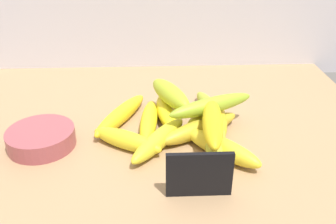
{
  "coord_description": "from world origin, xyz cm",
  "views": [
    {
      "loc": [
        4.4,
        -68.31,
        44.92
      ],
      "look_at": [
        7.31,
        -0.79,
        8.0
      ],
      "focal_mm": 39.23,
      "sensor_mm": 36.0,
      "label": 1
    }
  ],
  "objects_px": {
    "fruit_bowl": "(41,138)",
    "banana_10": "(205,117)",
    "banana_7": "(201,128)",
    "banana_2": "(166,111)",
    "banana_6": "(222,148)",
    "banana_5": "(149,121)",
    "banana_0": "(159,140)",
    "banana_8": "(215,137)",
    "banana_12": "(170,94)",
    "chalkboard_sign": "(199,176)",
    "banana_3": "(127,140)",
    "banana_9": "(121,115)",
    "banana_11": "(213,123)",
    "banana_4": "(210,107)",
    "banana_1": "(217,125)",
    "banana_13": "(211,104)"
  },
  "relations": [
    {
      "from": "banana_7",
      "to": "banana_12",
      "type": "distance_m",
      "value": 0.11
    },
    {
      "from": "banana_10",
      "to": "banana_4",
      "type": "bearing_deg",
      "value": 70.32
    },
    {
      "from": "banana_8",
      "to": "banana_0",
      "type": "bearing_deg",
      "value": -179.01
    },
    {
      "from": "banana_7",
      "to": "banana_11",
      "type": "height_order",
      "value": "banana_11"
    },
    {
      "from": "banana_11",
      "to": "banana_1",
      "type": "bearing_deg",
      "value": 69.84
    },
    {
      "from": "banana_0",
      "to": "banana_10",
      "type": "xyz_separation_m",
      "value": [
        0.1,
        0.08,
        0.0
      ]
    },
    {
      "from": "banana_1",
      "to": "banana_8",
      "type": "bearing_deg",
      "value": -104.18
    },
    {
      "from": "fruit_bowl",
      "to": "banana_4",
      "type": "height_order",
      "value": "fruit_bowl"
    },
    {
      "from": "fruit_bowl",
      "to": "banana_13",
      "type": "distance_m",
      "value": 0.36
    },
    {
      "from": "fruit_bowl",
      "to": "banana_10",
      "type": "xyz_separation_m",
      "value": [
        0.34,
        0.07,
        0.0
      ]
    },
    {
      "from": "fruit_bowl",
      "to": "banana_5",
      "type": "xyz_separation_m",
      "value": [
        0.22,
        0.06,
        -0.0
      ]
    },
    {
      "from": "banana_6",
      "to": "banana_5",
      "type": "bearing_deg",
      "value": 141.67
    },
    {
      "from": "banana_4",
      "to": "banana_7",
      "type": "xyz_separation_m",
      "value": [
        -0.03,
        -0.1,
        0.0
      ]
    },
    {
      "from": "banana_5",
      "to": "banana_3",
      "type": "bearing_deg",
      "value": -120.56
    },
    {
      "from": "banana_6",
      "to": "banana_7",
      "type": "bearing_deg",
      "value": 112.56
    },
    {
      "from": "fruit_bowl",
      "to": "banana_1",
      "type": "bearing_deg",
      "value": 4.67
    },
    {
      "from": "banana_10",
      "to": "banana_13",
      "type": "distance_m",
      "value": 0.04
    },
    {
      "from": "fruit_bowl",
      "to": "banana_1",
      "type": "height_order",
      "value": "banana_1"
    },
    {
      "from": "banana_2",
      "to": "banana_12",
      "type": "height_order",
      "value": "banana_12"
    },
    {
      "from": "chalkboard_sign",
      "to": "banana_5",
      "type": "relative_size",
      "value": 0.6
    },
    {
      "from": "chalkboard_sign",
      "to": "banana_4",
      "type": "xyz_separation_m",
      "value": [
        0.06,
        0.28,
        -0.02
      ]
    },
    {
      "from": "banana_7",
      "to": "banana_2",
      "type": "bearing_deg",
      "value": 132.94
    },
    {
      "from": "banana_2",
      "to": "banana_5",
      "type": "bearing_deg",
      "value": -135.34
    },
    {
      "from": "banana_9",
      "to": "banana_7",
      "type": "bearing_deg",
      "value": -21.37
    },
    {
      "from": "chalkboard_sign",
      "to": "banana_3",
      "type": "xyz_separation_m",
      "value": [
        -0.13,
        0.14,
        -0.02
      ]
    },
    {
      "from": "banana_2",
      "to": "banana_12",
      "type": "relative_size",
      "value": 0.99
    },
    {
      "from": "banana_6",
      "to": "banana_11",
      "type": "bearing_deg",
      "value": 122.93
    },
    {
      "from": "banana_4",
      "to": "banana_5",
      "type": "relative_size",
      "value": 0.85
    },
    {
      "from": "banana_3",
      "to": "banana_4",
      "type": "height_order",
      "value": "banana_3"
    },
    {
      "from": "banana_7",
      "to": "banana_12",
      "type": "xyz_separation_m",
      "value": [
        -0.06,
        0.07,
        0.04
      ]
    },
    {
      "from": "banana_4",
      "to": "banana_10",
      "type": "distance_m",
      "value": 0.06
    },
    {
      "from": "banana_11",
      "to": "banana_12",
      "type": "distance_m",
      "value": 0.15
    },
    {
      "from": "banana_10",
      "to": "banana_0",
      "type": "bearing_deg",
      "value": -141.07
    },
    {
      "from": "banana_4",
      "to": "banana_12",
      "type": "height_order",
      "value": "banana_12"
    },
    {
      "from": "banana_4",
      "to": "banana_9",
      "type": "distance_m",
      "value": 0.21
    },
    {
      "from": "banana_11",
      "to": "banana_7",
      "type": "bearing_deg",
      "value": 106.77
    },
    {
      "from": "banana_6",
      "to": "banana_11",
      "type": "relative_size",
      "value": 0.94
    },
    {
      "from": "banana_3",
      "to": "banana_8",
      "type": "xyz_separation_m",
      "value": [
        0.18,
        0.0,
        0.0
      ]
    },
    {
      "from": "banana_3",
      "to": "banana_9",
      "type": "height_order",
      "value": "banana_3"
    },
    {
      "from": "chalkboard_sign",
      "to": "banana_7",
      "type": "distance_m",
      "value": 0.19
    },
    {
      "from": "banana_10",
      "to": "chalkboard_sign",
      "type": "bearing_deg",
      "value": -99.97
    },
    {
      "from": "banana_3",
      "to": "banana_7",
      "type": "relative_size",
      "value": 0.8
    },
    {
      "from": "banana_11",
      "to": "banana_13",
      "type": "relative_size",
      "value": 0.91
    },
    {
      "from": "banana_6",
      "to": "banana_8",
      "type": "xyz_separation_m",
      "value": [
        -0.01,
        0.04,
        0.0
      ]
    },
    {
      "from": "banana_11",
      "to": "banana_10",
      "type": "bearing_deg",
      "value": 90.54
    },
    {
      "from": "banana_1",
      "to": "banana_6",
      "type": "height_order",
      "value": "banana_1"
    },
    {
      "from": "banana_5",
      "to": "banana_6",
      "type": "relative_size",
      "value": 1.05
    },
    {
      "from": "banana_9",
      "to": "banana_11",
      "type": "height_order",
      "value": "banana_11"
    },
    {
      "from": "banana_12",
      "to": "banana_8",
      "type": "bearing_deg",
      "value": -52.51
    },
    {
      "from": "banana_4",
      "to": "banana_5",
      "type": "bearing_deg",
      "value": -156.08
    }
  ]
}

